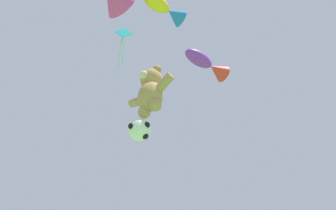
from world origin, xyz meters
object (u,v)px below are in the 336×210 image
at_px(soccer_ball_kite, 140,130).
at_px(fish_kite_violet, 208,65).
at_px(fish_kite_goldfin, 166,9).
at_px(diamond_kite, 123,38).
at_px(teddy_bear_kite, 150,91).

xyz_separation_m(soccer_ball_kite, fish_kite_violet, (2.22, 1.35, 2.80)).
bearing_deg(fish_kite_violet, fish_kite_goldfin, -82.32).
bearing_deg(soccer_ball_kite, diamond_kite, -158.96).
height_order(teddy_bear_kite, diamond_kite, diamond_kite).
bearing_deg(fish_kite_violet, soccer_ball_kite, -148.78).
height_order(soccer_ball_kite, diamond_kite, diamond_kite).
height_order(fish_kite_goldfin, diamond_kite, diamond_kite).
distance_m(soccer_ball_kite, fish_kite_goldfin, 4.25).
xyz_separation_m(teddy_bear_kite, soccer_ball_kite, (-0.37, -0.08, -1.70)).
distance_m(fish_kite_goldfin, diamond_kite, 4.93).
distance_m(teddy_bear_kite, diamond_kite, 4.67).
distance_m(fish_kite_violet, diamond_kite, 5.06).
xyz_separation_m(soccer_ball_kite, fish_kite_goldfin, (2.60, -1.40, 3.06)).
height_order(teddy_bear_kite, fish_kite_violet, fish_kite_violet).
xyz_separation_m(soccer_ball_kite, diamond_kite, (-1.19, -0.46, 6.07)).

